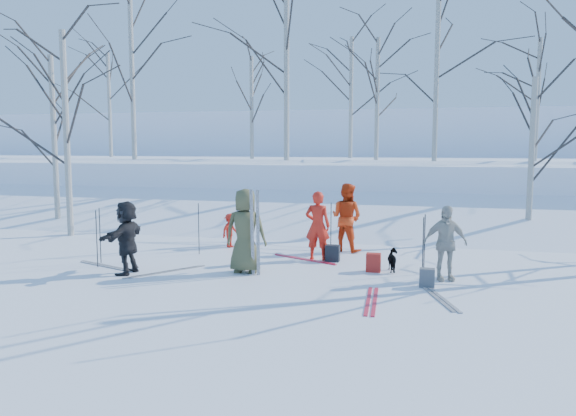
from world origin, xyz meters
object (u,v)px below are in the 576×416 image
(skier_cream_east, at_px, (445,243))
(skier_grey_west, at_px, (127,237))
(backpack_red, at_px, (373,263))
(skier_red_seated, at_px, (230,230))
(skier_red_north, at_px, (318,226))
(backpack_grey, at_px, (427,278))
(dog, at_px, (394,260))
(backpack_dark, at_px, (333,253))
(skier_olive_center, at_px, (245,231))
(skier_redor_behind, at_px, (347,217))

(skier_cream_east, xyz_separation_m, skier_grey_west, (-6.82, -1.09, 0.02))
(skier_grey_west, xyz_separation_m, backpack_red, (5.29, 1.52, -0.60))
(skier_cream_east, bearing_deg, skier_grey_west, 172.59)
(skier_red_seated, distance_m, skier_cream_east, 6.23)
(skier_red_seated, xyz_separation_m, skier_cream_east, (5.70, -2.49, 0.32))
(skier_red_seated, relative_size, skier_cream_east, 0.60)
(skier_red_north, relative_size, skier_grey_west, 1.05)
(backpack_red, height_order, backpack_grey, backpack_red)
(skier_red_north, bearing_deg, backpack_grey, 143.23)
(skier_red_north, height_order, dog, skier_red_north)
(dog, height_order, backpack_dark, dog)
(skier_olive_center, distance_m, skier_red_seated, 3.19)
(skier_redor_behind, bearing_deg, backpack_grey, 144.03)
(skier_grey_west, bearing_deg, backpack_red, 107.12)
(skier_red_seated, relative_size, dog, 1.57)
(dog, xyz_separation_m, backpack_grey, (0.73, -1.27, -0.07))
(skier_grey_west, bearing_deg, backpack_dark, 120.98)
(skier_redor_behind, distance_m, backpack_dark, 1.58)
(skier_grey_west, bearing_deg, backpack_grey, 94.68)
(skier_grey_west, height_order, dog, skier_grey_west)
(dog, relative_size, backpack_dark, 1.51)
(skier_olive_center, bearing_deg, backpack_grey, 172.44)
(skier_red_north, bearing_deg, dog, 158.02)
(skier_olive_center, bearing_deg, skier_red_seated, -66.32)
(skier_grey_west, bearing_deg, skier_olive_center, 107.82)
(skier_grey_west, distance_m, dog, 6.00)
(skier_olive_center, xyz_separation_m, skier_cream_east, (4.30, 0.34, -0.15))
(skier_olive_center, relative_size, skier_redor_behind, 1.03)
(skier_cream_east, distance_m, dog, 1.34)
(skier_olive_center, bearing_deg, backpack_dark, -138.00)
(skier_cream_east, bearing_deg, skier_olive_center, 167.96)
(skier_olive_center, relative_size, backpack_grey, 4.97)
(skier_olive_center, bearing_deg, skier_grey_west, 14.23)
(skier_olive_center, distance_m, backpack_dark, 2.48)
(skier_redor_behind, xyz_separation_m, skier_grey_west, (-4.34, -3.82, -0.10))
(skier_red_north, height_order, skier_cream_east, skier_red_north)
(skier_grey_west, bearing_deg, dog, 107.33)
(backpack_dark, bearing_deg, skier_red_north, 166.34)
(backpack_red, xyz_separation_m, backpack_dark, (-1.08, 0.90, -0.01))
(dog, bearing_deg, skier_redor_behind, -72.87)
(skier_olive_center, height_order, dog, skier_olive_center)
(backpack_dark, bearing_deg, backpack_grey, -41.62)
(skier_red_north, distance_m, backpack_red, 1.90)
(skier_red_north, relative_size, backpack_grey, 4.51)
(dog, bearing_deg, backpack_dark, -41.92)
(skier_olive_center, xyz_separation_m, skier_red_seated, (-1.39, 2.83, -0.47))
(skier_red_seated, bearing_deg, backpack_dark, -88.66)
(skier_redor_behind, relative_size, skier_red_seated, 1.93)
(skier_redor_behind, bearing_deg, backpack_dark, 106.56)
(skier_cream_east, bearing_deg, backpack_grey, -133.56)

